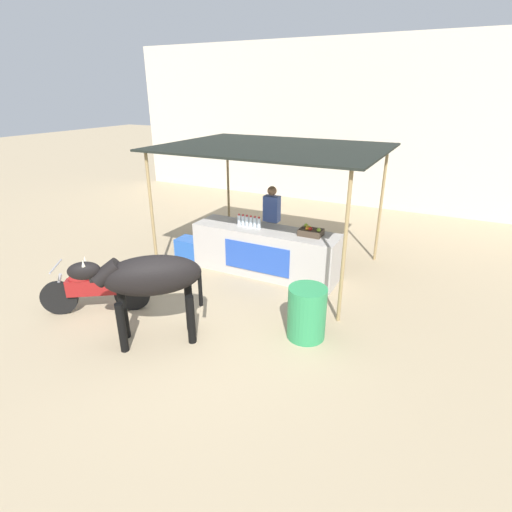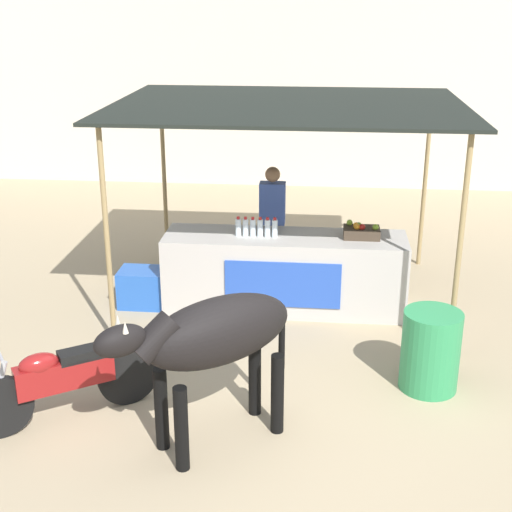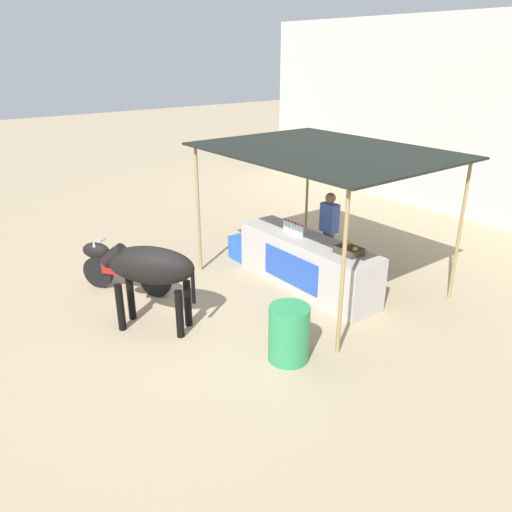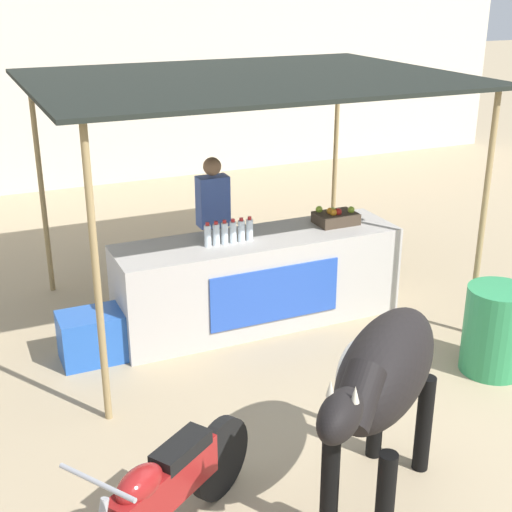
% 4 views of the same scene
% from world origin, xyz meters
% --- Properties ---
extents(ground_plane, '(60.00, 60.00, 0.00)m').
position_xyz_m(ground_plane, '(0.00, 0.00, 0.00)').
color(ground_plane, tan).
extents(building_wall_far, '(16.00, 0.50, 5.01)m').
position_xyz_m(building_wall_far, '(0.00, 8.52, 2.51)').
color(building_wall_far, beige).
rests_on(building_wall_far, ground).
extents(stall_counter, '(3.00, 0.82, 0.96)m').
position_xyz_m(stall_counter, '(0.00, 2.20, 0.48)').
color(stall_counter, '#B2ADA8').
rests_on(stall_counter, ground).
extents(stall_awning, '(4.20, 3.20, 2.54)m').
position_xyz_m(stall_awning, '(0.00, 2.50, 2.44)').
color(stall_awning, black).
rests_on(stall_awning, ground).
extents(water_bottle_row, '(0.52, 0.07, 0.25)m').
position_xyz_m(water_bottle_row, '(-0.35, 2.15, 1.07)').
color(water_bottle_row, silver).
rests_on(water_bottle_row, stall_counter).
extents(fruit_crate, '(0.44, 0.32, 0.18)m').
position_xyz_m(fruit_crate, '(0.93, 2.25, 1.03)').
color(fruit_crate, '#3F3326').
rests_on(fruit_crate, stall_counter).
extents(vendor_behind_counter, '(0.34, 0.22, 1.65)m').
position_xyz_m(vendor_behind_counter, '(-0.22, 2.95, 0.85)').
color(vendor_behind_counter, '#383842').
rests_on(vendor_behind_counter, ground).
extents(cooler_box, '(0.60, 0.44, 0.48)m').
position_xyz_m(cooler_box, '(-1.80, 2.10, 0.24)').
color(cooler_box, blue).
rests_on(cooler_box, ground).
extents(water_barrel, '(0.59, 0.59, 0.83)m').
position_xyz_m(water_barrel, '(1.57, 0.38, 0.42)').
color(water_barrel, '#2D8C51').
rests_on(water_barrel, ground).
extents(cow, '(1.63, 1.44, 1.44)m').
position_xyz_m(cow, '(-0.45, -0.75, 1.03)').
color(cow, black).
rests_on(cow, ground).
extents(motorcycle_parked, '(1.54, 1.08, 0.90)m').
position_xyz_m(motorcycle_parked, '(-1.89, -0.54, 0.43)').
color(motorcycle_parked, black).
rests_on(motorcycle_parked, ground).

